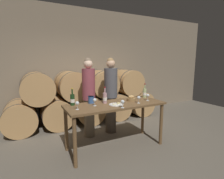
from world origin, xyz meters
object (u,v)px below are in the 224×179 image
cheese_plate (116,105)px  wine_glass_far_right (148,96)px  tasting_table (115,109)px  wine_bottle_red (72,100)px  blue_crock (91,99)px  wine_glass_far_left (77,104)px  wine_glass_center (123,102)px  wine_bottle_white (145,93)px  wine_glass_right (139,98)px  wine_bottle_rose (105,98)px  person_right (111,95)px  wine_glass_left (95,100)px  bread_basket (131,99)px  person_left (89,96)px

cheese_plate → wine_glass_far_right: wine_glass_far_right is taller
tasting_table → wine_bottle_red: (-0.76, 0.24, 0.22)m
blue_crock → cheese_plate: (0.36, -0.34, -0.06)m
wine_glass_far_left → wine_glass_center: same height
tasting_table → wine_bottle_white: bearing=14.1°
wine_glass_center → wine_glass_right: 0.48m
wine_bottle_white → wine_glass_far_left: (-1.61, -0.29, 0.00)m
cheese_plate → wine_glass_center: size_ratio=1.91×
wine_bottle_white → cheese_plate: (-0.89, -0.32, -0.09)m
tasting_table → wine_bottle_rose: wine_bottle_rose is taller
wine_bottle_red → cheese_plate: (0.72, -0.34, -0.10)m
person_right → wine_bottle_red: (-1.02, -0.48, 0.08)m
cheese_plate → tasting_table: bearing=68.7°
tasting_table → wine_glass_center: wine_glass_center is taller
wine_glass_far_right → wine_glass_left: bearing=175.4°
wine_glass_center → wine_glass_far_right: size_ratio=1.00×
wine_glass_right → wine_glass_left: bearing=167.0°
wine_glass_center → wine_glass_right: bearing=19.0°
wine_bottle_white → cheese_plate: size_ratio=1.16×
tasting_table → person_right: bearing=70.0°
tasting_table → wine_glass_right: size_ratio=13.49×
tasting_table → wine_bottle_rose: (-0.17, 0.12, 0.21)m
tasting_table → bread_basket: (0.40, 0.06, 0.15)m
wine_glass_far_left → wine_glass_center: bearing=-19.4°
wine_glass_left → wine_glass_right: (0.83, -0.19, 0.00)m
person_right → wine_bottle_red: 1.13m
cheese_plate → person_left: bearing=106.1°
blue_crock → bread_basket: blue_crock is taller
wine_bottle_red → blue_crock: size_ratio=2.38×
cheese_plate → wine_glass_far_right: bearing=2.1°
wine_bottle_rose → wine_glass_far_left: wine_bottle_rose is taller
wine_bottle_rose → wine_bottle_white: bearing=5.3°
bread_basket → wine_glass_far_left: size_ratio=1.30×
person_left → wine_glass_far_right: 1.27m
person_right → wine_bottle_rose: (-0.43, -0.60, 0.08)m
person_left → cheese_plate: size_ratio=6.56×
cheese_plate → wine_glass_right: wine_glass_right is taller
person_left → wine_bottle_white: bearing=-24.4°
wine_bottle_rose → wine_glass_center: 0.47m
tasting_table → wine_glass_center: size_ratio=13.49×
tasting_table → wine_glass_far_right: size_ratio=13.49×
wine_glass_center → bread_basket: bearing=41.9°
wine_glass_far_left → wine_glass_center: (0.73, -0.26, 0.00)m
wine_bottle_rose → wine_glass_center: bearing=-73.8°
tasting_table → cheese_plate: 0.16m
wine_glass_left → wine_glass_far_right: 1.13m
wine_glass_right → wine_glass_far_right: same height
wine_glass_left → person_left: bearing=79.0°
bread_basket → wine_glass_center: size_ratio=1.30×
tasting_table → person_left: bearing=111.1°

